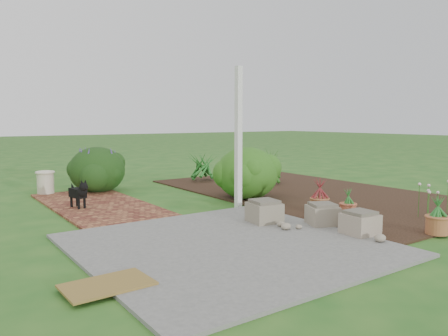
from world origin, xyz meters
TOP-DOWN VIEW (x-y plane):
  - ground at (0.00, 0.00)m, footprint 80.00×80.00m
  - concrete_patio at (-1.25, -1.75)m, footprint 3.50×3.50m
  - brick_path at (-1.70, 1.75)m, footprint 1.60×3.50m
  - garden_bed at (2.50, 0.50)m, footprint 4.00×7.00m
  - veranda_post at (0.30, 0.10)m, footprint 0.10×0.10m
  - stone_trough_near at (0.48, -2.40)m, footprint 0.44×0.44m
  - stone_trough_mid at (0.48, -1.73)m, footprint 0.53×0.53m
  - stone_trough_far at (-0.13, -1.13)m, footprint 0.49×0.49m
  - coir_doormat at (-2.98, -2.25)m, footprint 0.81×0.54m
  - black_dog at (-2.10, 1.54)m, footprint 0.23×0.53m
  - cream_ceramic_urn at (-2.21, 3.48)m, footprint 0.34×0.34m
  - evergreen_shrub at (0.96, 0.68)m, footprint 1.37×1.37m
  - agapanthus_clump_back at (2.61, 2.02)m, footprint 1.40×1.40m
  - agapanthus_clump_front at (1.54, 3.27)m, footprint 0.98×0.98m
  - terracotta_pot_bronze at (1.10, -1.10)m, footprint 0.36×0.36m
  - terracotta_pot_small_left at (1.26, -1.56)m, footprint 0.29×0.29m
  - terracotta_pot_small_right at (1.36, -2.98)m, footprint 0.37×0.37m
  - purple_flowering_bush at (-1.17, 3.28)m, footprint 1.38×1.38m

SIDE VIEW (x-z plane):
  - ground at x=0.00m, z-range 0.00..0.00m
  - garden_bed at x=2.50m, z-range 0.00..0.03m
  - concrete_patio at x=-1.25m, z-range 0.00..0.04m
  - brick_path at x=-1.70m, z-range 0.00..0.04m
  - coir_doormat at x=-2.98m, z-range 0.04..0.06m
  - terracotta_pot_small_left at x=1.26m, z-range 0.03..0.24m
  - terracotta_pot_bronze at x=1.10m, z-range 0.03..0.28m
  - terracotta_pot_small_right at x=1.36m, z-range 0.03..0.28m
  - stone_trough_mid at x=0.48m, z-range 0.04..0.31m
  - stone_trough_near at x=0.48m, z-range 0.04..0.31m
  - stone_trough_far at x=-0.13m, z-range 0.04..0.33m
  - cream_ceramic_urn at x=-2.21m, z-range 0.04..0.49m
  - black_dog at x=-2.10m, z-range 0.08..0.55m
  - agapanthus_clump_front at x=1.54m, z-range 0.03..0.90m
  - purple_flowering_bush at x=-1.17m, z-range 0.00..1.02m
  - agapanthus_clump_back at x=2.61m, z-range 0.03..1.03m
  - evergreen_shrub at x=0.96m, z-range 0.03..1.07m
  - veranda_post at x=0.30m, z-range 0.00..2.50m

